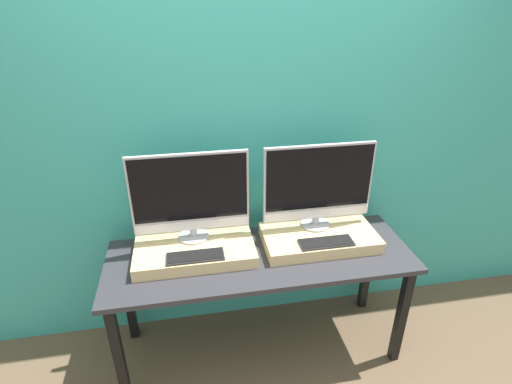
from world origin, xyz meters
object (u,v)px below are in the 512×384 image
Objects in this scene: keyboard_left at (195,256)px; monitor_right at (318,185)px; monitor_left at (190,195)px; keyboard_right at (326,242)px.

monitor_right is (0.73, 0.20, 0.27)m from keyboard_left.
monitor_left reaches higher than keyboard_right.
monitor_right reaches higher than keyboard_left.
keyboard_left is 0.47× the size of monitor_right.
keyboard_left is (0.00, -0.20, -0.27)m from monitor_left.
monitor_left reaches higher than keyboard_left.
monitor_left is at bearing 180.00° from monitor_right.
monitor_left is at bearing 90.00° from keyboard_left.
keyboard_right is (0.73, 0.00, 0.00)m from keyboard_left.
monitor_right is 2.11× the size of keyboard_right.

